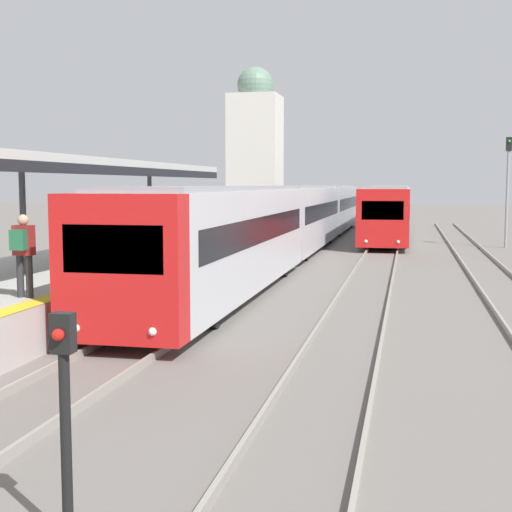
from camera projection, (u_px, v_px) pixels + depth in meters
platform_canopy at (23, 162)px, 17.82m from camera, size 4.00×22.57×2.94m
person_on_platform at (23, 249)px, 14.15m from camera, size 0.40×0.40×1.66m
train_near at (298, 215)px, 34.66m from camera, size 2.53×44.43×3.19m
train_far at (390, 207)px, 46.60m from camera, size 2.51×27.23×3.15m
signal_post_near at (65, 404)px, 6.35m from camera, size 0.20×0.21×2.12m
signal_mast_far at (508, 179)px, 36.32m from camera, size 0.28×0.29×5.64m
distant_domed_building at (255, 150)px, 58.10m from camera, size 4.00×4.00×12.72m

